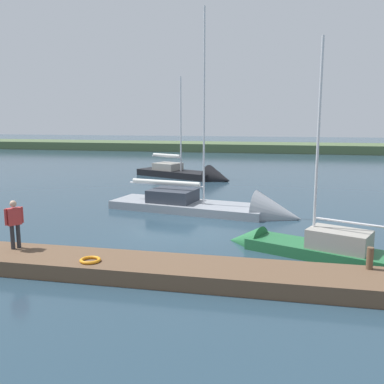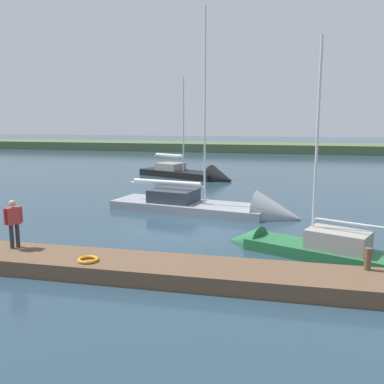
{
  "view_description": "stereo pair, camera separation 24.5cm",
  "coord_description": "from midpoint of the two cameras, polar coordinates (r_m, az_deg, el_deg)",
  "views": [
    {
      "loc": [
        -4.38,
        17.74,
        4.94
      ],
      "look_at": [
        -0.41,
        -0.86,
        1.67
      ],
      "focal_mm": 40.34,
      "sensor_mm": 36.0,
      "label": 1
    },
    {
      "loc": [
        -4.62,
        17.69,
        4.94
      ],
      "look_at": [
        -0.41,
        -0.86,
        1.67
      ],
      "focal_mm": 40.34,
      "sensor_mm": 36.0,
      "label": 2
    }
  ],
  "objects": [
    {
      "name": "person_on_dock",
      "position": [
        15.99,
        -22.12,
        -3.51
      ],
      "size": [
        0.44,
        0.55,
        1.68
      ],
      "rotation": [
        0.0,
        0.0,
        5.68
      ],
      "color": "#28282D",
      "rests_on": "dock_pier"
    },
    {
      "name": "sailboat_behind_pier",
      "position": [
        16.5,
        14.72,
        -7.47
      ],
      "size": [
        6.69,
        4.02,
        8.42
      ],
      "rotation": [
        0.0,
        0.0,
        -0.41
      ],
      "color": "#236638",
      "rests_on": "ground_plane"
    },
    {
      "name": "sailboat_inner_slip",
      "position": [
        35.7,
        0.47,
        2.15
      ],
      "size": [
        8.99,
        5.66,
        9.27
      ],
      "rotation": [
        0.0,
        0.0,
        2.72
      ],
      "color": "black",
      "rests_on": "ground_plane"
    },
    {
      "name": "far_shoreline",
      "position": [
        65.74,
        8.84,
        5.34
      ],
      "size": [
        180.0,
        8.0,
        2.4
      ],
      "primitive_type": "cube",
      "color": "#4C603D",
      "rests_on": "ground_plane"
    },
    {
      "name": "sailboat_far_left",
      "position": [
        22.6,
        4.7,
        -2.48
      ],
      "size": [
        10.54,
        4.41,
        11.6
      ],
      "rotation": [
        0.0,
        0.0,
        2.96
      ],
      "color": "gray",
      "rests_on": "ground_plane"
    },
    {
      "name": "dock_pier",
      "position": [
        13.97,
        -6.91,
        -9.93
      ],
      "size": [
        19.97,
        2.03,
        0.5
      ],
      "primitive_type": "cube",
      "color": "brown",
      "rests_on": "ground_plane"
    },
    {
      "name": "life_ring_buoy",
      "position": [
        14.05,
        -13.09,
        -8.7
      ],
      "size": [
        0.66,
        0.66,
        0.1
      ],
      "primitive_type": "torus",
      "color": "orange",
      "rests_on": "dock_pier"
    },
    {
      "name": "ground_plane",
      "position": [
        18.93,
        -1.44,
        -5.37
      ],
      "size": [
        200.0,
        200.0,
        0.0
      ],
      "primitive_type": "plane",
      "color": "#263D4C"
    },
    {
      "name": "mooring_post_far",
      "position": [
        13.93,
        22.7,
        -8.17
      ],
      "size": [
        0.2,
        0.2,
        0.66
      ],
      "primitive_type": "cylinder",
      "color": "brown",
      "rests_on": "dock_pier"
    }
  ]
}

